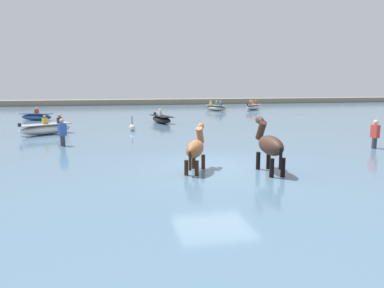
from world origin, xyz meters
The scene contains 13 objects.
ground_plane centered at (0.00, 0.00, 0.00)m, with size 120.00×120.00×0.00m, color #756B56.
water_surface centered at (0.00, 10.00, 0.22)m, with size 90.00×90.00×0.43m, color slate.
horse_lead_chestnut centered at (-0.70, -0.43, 1.10)m, with size 1.04×1.66×1.86m.
horse_trailing_dark_bay centered at (1.45, -1.01, 1.22)m, with size 0.51×1.89×2.07m.
boat_far_offshore centered at (0.17, 13.86, 0.69)m, with size 1.45×2.88×0.98m.
boat_distant_east centered at (-6.67, 9.46, 0.72)m, with size 2.82×2.24×1.04m.
boat_mid_channel centered at (7.19, 24.47, 0.72)m, with size 2.13×3.07×1.02m.
boat_near_port centered at (11.39, 24.84, 0.73)m, with size 2.57×2.42×1.03m.
boat_near_starboard centered at (-8.70, 17.79, 0.69)m, with size 2.54×1.71×0.98m.
person_wading_mid centered at (7.52, 1.90, 0.87)m, with size 0.24×0.35×1.63m.
person_onlooker_left centered at (-5.30, 5.37, 0.87)m, with size 0.38×0.35×1.63m.
channel_buoy centered at (-2.05, 9.87, 0.62)m, with size 0.37×0.37×0.85m.
far_shoreline centered at (0.00, 37.29, 0.57)m, with size 80.00×2.40×1.13m, color gray.
Camera 1 is at (-3.15, -10.96, 3.08)m, focal length 33.70 mm.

